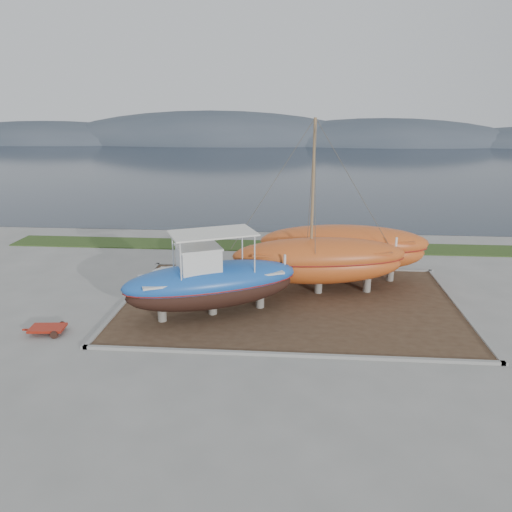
# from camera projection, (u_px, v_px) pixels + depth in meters

# --- Properties ---
(ground) EXTENTS (140.00, 140.00, 0.00)m
(ground) POSITION_uv_depth(u_px,v_px,m) (288.00, 335.00, 23.79)
(ground) COLOR gray
(ground) RESTS_ON ground
(dirt_patch) EXTENTS (18.00, 12.00, 0.06)m
(dirt_patch) POSITION_uv_depth(u_px,v_px,m) (290.00, 303.00, 27.60)
(dirt_patch) COLOR #422D1E
(dirt_patch) RESTS_ON ground
(curb_frame) EXTENTS (18.60, 12.60, 0.15)m
(curb_frame) POSITION_uv_depth(u_px,v_px,m) (290.00, 302.00, 27.58)
(curb_frame) COLOR gray
(curb_frame) RESTS_ON ground
(grass_strip) EXTENTS (44.00, 3.00, 0.08)m
(grass_strip) POSITION_uv_depth(u_px,v_px,m) (292.00, 246.00, 38.56)
(grass_strip) COLOR #284219
(grass_strip) RESTS_ON ground
(sea) EXTENTS (260.00, 100.00, 0.04)m
(sea) POSITION_uv_depth(u_px,v_px,m) (295.00, 165.00, 90.55)
(sea) COLOR #17212E
(sea) RESTS_ON ground
(mountain_ridge) EXTENTS (200.00, 36.00, 20.00)m
(mountain_ridge) POSITION_uv_depth(u_px,v_px,m) (296.00, 143.00, 143.00)
(mountain_ridge) COLOR #333D49
(mountain_ridge) RESTS_ON ground
(blue_caique) EXTENTS (9.50, 6.37, 4.39)m
(blue_caique) POSITION_uv_depth(u_px,v_px,m) (212.00, 274.00, 25.45)
(blue_caique) COLOR blue
(blue_caique) RESTS_ON dirt_patch
(white_dinghy) EXTENTS (4.10, 1.66, 1.22)m
(white_dinghy) POSITION_uv_depth(u_px,v_px,m) (185.00, 277.00, 29.74)
(white_dinghy) COLOR silver
(white_dinghy) RESTS_ON dirt_patch
(orange_sailboat) EXTENTS (10.27, 4.33, 9.84)m
(orange_sailboat) POSITION_uv_depth(u_px,v_px,m) (321.00, 209.00, 27.60)
(orange_sailboat) COLOR #BA4E1C
(orange_sailboat) RESTS_ON dirt_patch
(orange_bare_hull) EXTENTS (10.26, 3.14, 3.36)m
(orange_bare_hull) POSITION_uv_depth(u_px,v_px,m) (343.00, 254.00, 30.76)
(orange_bare_hull) COLOR #BA4E1C
(orange_bare_hull) RESTS_ON dirt_patch
(red_trailer) EXTENTS (2.52, 1.43, 0.34)m
(red_trailer) POSITION_uv_depth(u_px,v_px,m) (48.00, 330.00, 23.93)
(red_trailer) COLOR #AC2313
(red_trailer) RESTS_ON ground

